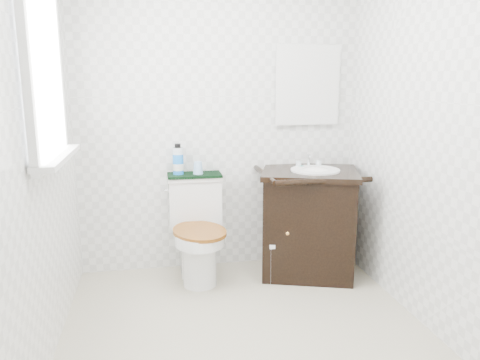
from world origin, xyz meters
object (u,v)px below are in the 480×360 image
object	(u,v)px
vanity	(309,219)
trash_bin	(280,260)
toilet	(197,235)
mouthwash_bottle	(178,160)
cup	(198,168)

from	to	relation	value
vanity	trash_bin	size ratio (longest dim) A/B	2.96
toilet	vanity	world-z (taller)	vanity
vanity	toilet	bearing A→B (deg)	175.64
trash_bin	mouthwash_bottle	distance (m)	1.08
trash_bin	toilet	bearing A→B (deg)	164.49
toilet	cup	xyz separation A→B (m)	(0.03, 0.11, 0.50)
toilet	mouthwash_bottle	xyz separation A→B (m)	(-0.12, 0.13, 0.55)
toilet	trash_bin	size ratio (longest dim) A/B	2.48
toilet	trash_bin	xyz separation A→B (m)	(0.61, -0.17, -0.18)
toilet	mouthwash_bottle	world-z (taller)	mouthwash_bottle
toilet	vanity	size ratio (longest dim) A/B	0.84
vanity	cup	xyz separation A→B (m)	(-0.84, 0.18, 0.40)
toilet	mouthwash_bottle	bearing A→B (deg)	132.46
mouthwash_bottle	cup	size ratio (longest dim) A/B	2.46
toilet	vanity	distance (m)	0.87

